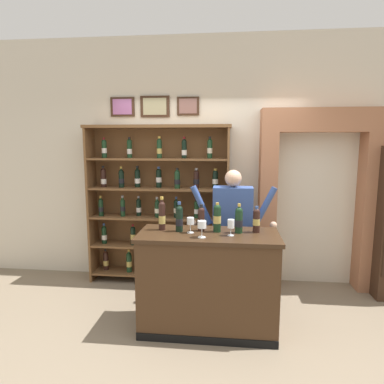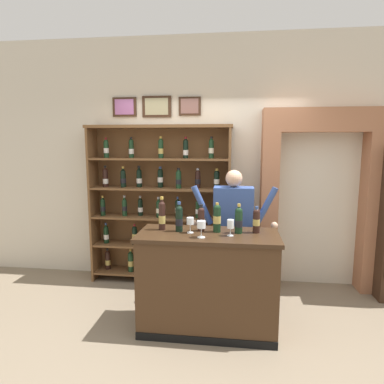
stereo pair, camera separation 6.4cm
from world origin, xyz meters
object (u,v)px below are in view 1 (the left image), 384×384
Objects in this scene: wine_glass_right at (190,222)px; wine_glass_spare at (231,225)px; wine_shelf at (159,201)px; tasting_bottle_vin_santo at (239,220)px; tasting_bottle_riserva at (217,217)px; tasting_counter at (208,282)px; tasting_bottle_grappa at (256,220)px; shopkeeper at (232,222)px; wine_glass_center at (202,225)px; tasting_bottle_prosecco at (201,219)px; tasting_bottle_chianti at (179,218)px; tasting_bottle_rosso at (162,215)px.

wine_glass_spare reaches higher than wine_glass_right.
tasting_bottle_vin_santo is (1.04, -1.12, 0.03)m from wine_shelf.
wine_glass_right is (-0.26, -0.07, -0.03)m from tasting_bottle_riserva.
tasting_counter is at bearing -57.69° from wine_shelf.
wine_shelf is at bearing 138.29° from tasting_bottle_grappa.
wine_glass_center is (-0.30, -0.73, 0.14)m from shopkeeper.
wine_glass_center reaches higher than wine_glass_spare.
tasting_bottle_prosecco is 1.70× the size of wine_glass_spare.
tasting_bottle_prosecco is at bearing 131.47° from tasting_counter.
tasting_bottle_chianti is at bearing -68.57° from wine_shelf.
tasting_bottle_prosecco is 0.14m from wine_glass_right.
tasting_bottle_rosso is at bearing -179.81° from tasting_bottle_grappa.
tasting_bottle_riserva reaches higher than wine_glass_center.
shopkeeper is 0.65m from wine_glass_spare.
tasting_bottle_prosecco is 0.17m from tasting_bottle_riserva.
tasting_bottle_riserva is at bearing 136.96° from wine_glass_spare.
tasting_bottle_vin_santo is 1.82× the size of wine_glass_center.
tasting_bottle_grappa is 1.71× the size of wine_glass_right.
wine_glass_center is at bearing -161.13° from wine_glass_spare.
tasting_counter is 4.72× the size of tasting_bottle_vin_santo.
wine_glass_right is at bearing -16.46° from tasting_bottle_rosso.
tasting_bottle_chianti is at bearing 140.97° from wine_glass_center.
tasting_bottle_rosso is at bearing 168.00° from tasting_bottle_chianti.
wine_shelf is 1.33× the size of shopkeeper.
tasting_bottle_prosecco reaches higher than tasting_counter.
shopkeeper is 0.56m from tasting_bottle_grappa.
tasting_counter is 8.61× the size of wine_glass_center.
tasting_bottle_grappa is at bearing -64.51° from shopkeeper.
wine_shelf is at bearing 127.97° from wine_glass_spare.
tasting_bottle_rosso is 0.96m from tasting_bottle_grappa.
tasting_counter is 0.65m from wine_glass_right.
wine_glass_spare is (-0.02, -0.63, 0.13)m from shopkeeper.
wine_glass_center reaches higher than wine_glass_right.
shopkeeper is 10.24× the size of wine_glass_right.
tasting_bottle_chianti is 1.12× the size of tasting_bottle_prosecco.
tasting_bottle_riserva is at bearing 175.56° from tasting_bottle_vin_santo.
tasting_bottle_prosecco reaches higher than wine_glass_center.
tasting_bottle_chianti is at bearing 157.05° from wine_glass_right.
wine_glass_right is at bearing -126.27° from shopkeeper.
tasting_bottle_riserva is 1.91× the size of wine_glass_right.
wine_glass_right is (-0.66, -0.09, -0.02)m from tasting_bottle_grappa.
shopkeeper is at bearing 44.11° from tasting_bottle_chianti.
wine_shelf is 7.96× the size of tasting_bottle_grappa.
tasting_bottle_rosso is 0.72m from wine_glass_spare.
wine_glass_right is at bearing 130.37° from wine_glass_center.
tasting_bottle_riserva is 0.39m from tasting_bottle_grappa.
shopkeeper is at bearing 115.49° from tasting_bottle_grappa.
tasting_bottle_riserva is 1.86× the size of wine_glass_spare.
wine_shelf reaches higher than tasting_bottle_prosecco.
tasting_bottle_prosecco is 0.56m from tasting_bottle_grappa.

